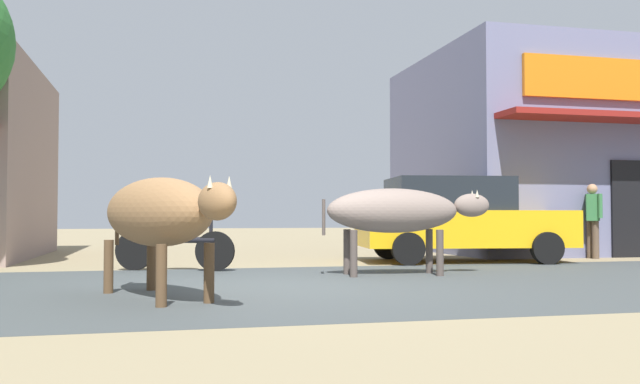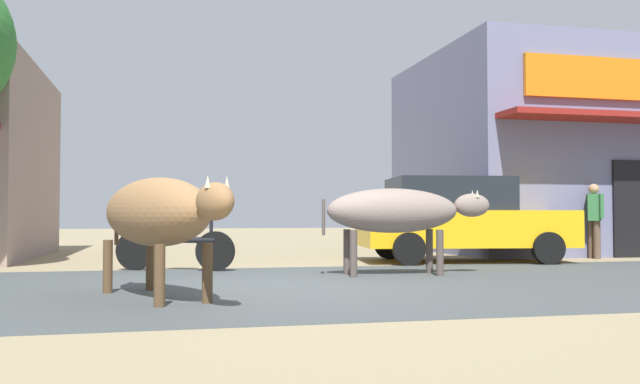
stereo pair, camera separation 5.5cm
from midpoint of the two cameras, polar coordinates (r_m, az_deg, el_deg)
The scene contains 8 objects.
ground at distance 8.66m, azimuth -3.89°, elevation -7.98°, with size 80.00×80.00×0.00m, color #90805E.
asphalt_road at distance 8.66m, azimuth -3.89°, elevation -7.97°, with size 72.00×6.12×0.00m, color #404646.
storefront_right_club at distance 18.95m, azimuth 20.98°, elevation 2.87°, with size 8.14×6.90×4.93m.
parked_hatchback_car at distance 13.52m, azimuth 11.79°, elevation -2.21°, with size 4.24×2.43×1.64m.
parked_motorcycle at distance 11.30m, azimuth -11.91°, elevation -4.12°, with size 1.91×0.78×1.07m.
cow_near_brown at distance 7.57m, azimuth -13.40°, elevation -1.73°, with size 1.60×2.78×1.32m.
cow_far_dark at distance 10.29m, azimuth 6.67°, elevation -1.66°, with size 2.63×0.87×1.31m.
pedestrian_by_shop at distance 15.28m, azimuth 22.26°, elevation -1.80°, with size 0.43×0.61×1.57m.
Camera 2 is at (-1.35, -8.50, 0.90)m, focal length 37.84 mm.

